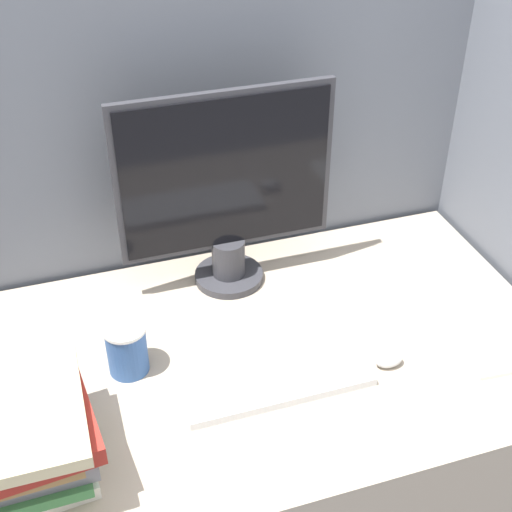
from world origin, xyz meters
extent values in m
cube|color=slate|center=(0.00, 0.85, 0.88)|extent=(1.77, 0.04, 1.77)
cube|color=tan|center=(0.00, 0.41, 0.38)|extent=(1.37, 0.81, 0.76)
cylinder|color=#333338|center=(0.01, 0.69, 0.77)|extent=(0.17, 0.17, 0.02)
cylinder|color=#333338|center=(0.01, 0.69, 0.83)|extent=(0.08, 0.08, 0.10)
cube|color=#333338|center=(0.01, 0.69, 1.07)|extent=(0.52, 0.02, 0.41)
cube|color=black|center=(0.01, 0.68, 1.07)|extent=(0.50, 0.01, 0.38)
cube|color=silver|center=(0.00, 0.30, 0.77)|extent=(0.41, 0.15, 0.02)
ellipsoid|color=silver|center=(0.26, 0.28, 0.78)|extent=(0.06, 0.04, 0.04)
cylinder|color=#335999|center=(-0.29, 0.44, 0.82)|extent=(0.09, 0.09, 0.11)
cylinder|color=white|center=(-0.29, 0.44, 0.88)|extent=(0.09, 0.09, 0.01)
cube|color=silver|center=(-0.50, 0.23, 0.78)|extent=(0.21, 0.24, 0.03)
cube|color=#38723F|center=(-0.51, 0.23, 0.81)|extent=(0.20, 0.26, 0.02)
cube|color=slate|center=(-0.51, 0.23, 0.84)|extent=(0.24, 0.23, 0.04)
cube|color=olive|center=(-0.52, 0.22, 0.86)|extent=(0.20, 0.25, 0.02)
cube|color=maroon|center=(-0.50, 0.24, 0.89)|extent=(0.26, 0.30, 0.04)
cube|color=#C6B78C|center=(-0.51, 0.22, 0.92)|extent=(0.23, 0.29, 0.03)
cube|color=white|center=(0.53, 0.28, 0.77)|extent=(0.22, 0.25, 0.01)
camera|label=1|loc=(-0.37, -0.72, 1.88)|focal=50.00mm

